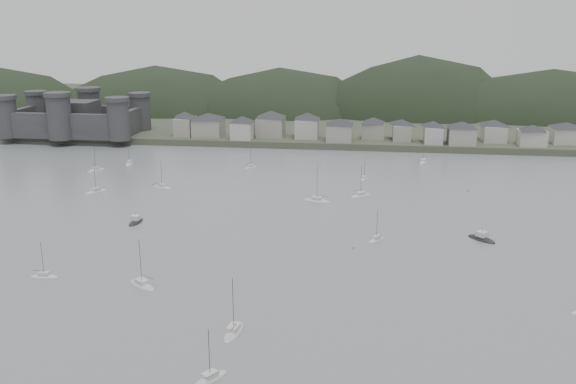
# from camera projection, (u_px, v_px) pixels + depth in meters

# --- Properties ---
(ground) EXTENTS (900.00, 900.00, 0.00)m
(ground) POSITION_uv_depth(u_px,v_px,m) (236.00, 323.00, 120.79)
(ground) COLOR slate
(ground) RESTS_ON ground
(far_shore_land) EXTENTS (900.00, 250.00, 3.00)m
(far_shore_land) POSITION_uv_depth(u_px,v_px,m) (334.00, 109.00, 402.12)
(far_shore_land) COLOR #383D2D
(far_shore_land) RESTS_ON ground
(forested_ridge) EXTENTS (851.55, 103.94, 102.57)m
(forested_ridge) POSITION_uv_depth(u_px,v_px,m) (339.00, 136.00, 380.44)
(forested_ridge) COLOR black
(forested_ridge) RESTS_ON ground
(castle) EXTENTS (66.00, 43.00, 20.00)m
(castle) POSITION_uv_depth(u_px,v_px,m) (76.00, 117.00, 305.35)
(castle) COLOR #333335
(castle) RESTS_ON far_shore_land
(waterfront_town) EXTENTS (451.48, 28.46, 12.92)m
(waterfront_town) POSITION_uv_depth(u_px,v_px,m) (428.00, 129.00, 286.94)
(waterfront_town) COLOR gray
(waterfront_town) RESTS_ON far_shore_land
(sailboat_lead) EXTENTS (3.71, 8.25, 10.89)m
(sailboat_lead) POSITION_uv_depth(u_px,v_px,m) (129.00, 163.00, 255.29)
(sailboat_lead) COLOR beige
(sailboat_lead) RESTS_ON ground
(moored_fleet) EXTENTS (248.46, 177.99, 13.57)m
(moored_fleet) POSITION_uv_depth(u_px,v_px,m) (261.00, 223.00, 179.80)
(moored_fleet) COLOR beige
(moored_fleet) RESTS_ON ground
(motor_launch_near) EXTENTS (8.18, 8.26, 4.03)m
(motor_launch_near) POSITION_uv_depth(u_px,v_px,m) (482.00, 239.00, 166.76)
(motor_launch_near) COLOR black
(motor_launch_near) RESTS_ON ground
(motor_launch_far) EXTENTS (3.27, 7.76, 3.82)m
(motor_launch_far) POSITION_uv_depth(u_px,v_px,m) (136.00, 222.00, 180.84)
(motor_launch_far) COLOR black
(motor_launch_far) RESTS_ON ground
(mooring_buoys) EXTENTS (166.64, 99.47, 0.70)m
(mooring_buoys) POSITION_uv_depth(u_px,v_px,m) (259.00, 213.00, 189.44)
(mooring_buoys) COLOR #C27240
(mooring_buoys) RESTS_ON ground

